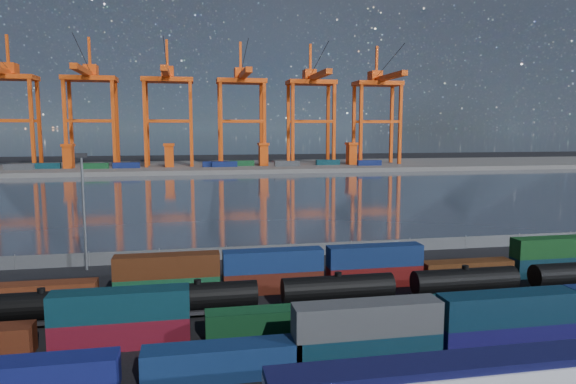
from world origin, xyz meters
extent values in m
plane|color=black|center=(0.00, 0.00, 0.00)|extent=(700.00, 700.00, 0.00)
plane|color=#313947|center=(0.00, 105.00, 0.01)|extent=(700.00, 700.00, 0.00)
cube|color=#514F4C|center=(0.00, 210.00, 1.00)|extent=(700.00, 70.00, 2.00)
cone|color=#1E2630|center=(-200.00, 1600.00, 260.00)|extent=(1100.00, 1100.00, 520.00)
cone|color=#1E2630|center=(200.00, 1600.00, 230.00)|extent=(1040.00, 1040.00, 460.00)
cone|color=#1E2630|center=(600.00, 1600.00, 190.00)|extent=(960.00, 960.00, 380.00)
cone|color=#1E2630|center=(950.00, 1600.00, 150.00)|extent=(840.00, 840.00, 300.00)
cube|color=#0F1039|center=(1.99, -21.04, 5.27)|extent=(26.09, 2.82, 0.52)
cube|color=navy|center=(-27.26, -9.69, 1.37)|extent=(12.68, 2.58, 2.75)
cube|color=navy|center=(-12.96, -9.69, 1.37)|extent=(12.68, 2.58, 2.75)
cube|color=#0B2A39|center=(-0.74, -9.69, 1.37)|extent=(12.68, 2.58, 2.75)
cube|color=#474A4D|center=(-0.74, -9.69, 4.12)|extent=(12.68, 2.58, 2.75)
cube|color=#120F4E|center=(12.40, -9.69, 1.37)|extent=(12.68, 2.58, 2.75)
cube|color=#0B273B|center=(12.40, -9.69, 4.12)|extent=(12.68, 2.58, 2.75)
cube|color=maroon|center=(-21.68, -2.01, 1.34)|extent=(12.39, 2.52, 2.68)
cube|color=#0B303B|center=(-21.68, -2.01, 4.03)|extent=(12.39, 2.52, 2.68)
cube|color=#134A25|center=(-7.89, -2.01, 1.34)|extent=(12.39, 2.52, 2.68)
cube|color=#0C3A3E|center=(4.22, -2.01, 1.34)|extent=(12.39, 2.52, 2.68)
cube|color=#5B3012|center=(17.01, -2.01, 1.34)|extent=(12.39, 2.52, 2.68)
cube|color=#642A14|center=(-32.14, 11.18, 1.32)|extent=(12.23, 2.49, 2.65)
cube|color=#134929|center=(-18.07, 11.18, 1.32)|extent=(12.23, 2.49, 2.65)
cube|color=#4B230F|center=(-18.07, 11.18, 3.97)|extent=(12.23, 2.49, 2.65)
cube|color=#4D190F|center=(-5.43, 11.18, 1.32)|extent=(12.23, 2.49, 2.65)
cube|color=navy|center=(-5.43, 11.18, 3.97)|extent=(12.23, 2.49, 2.65)
cube|color=#5C0E0D|center=(7.66, 11.18, 1.32)|extent=(12.23, 2.49, 2.65)
cube|color=navy|center=(7.66, 11.18, 3.97)|extent=(12.23, 2.49, 2.65)
cube|color=#4D270F|center=(20.56, 11.18, 1.32)|extent=(12.23, 2.49, 2.65)
cube|color=#0A2939|center=(33.58, 11.18, 1.32)|extent=(12.23, 2.49, 2.65)
cube|color=#124419|center=(33.58, 11.18, 3.97)|extent=(12.23, 2.49, 2.65)
cylinder|color=black|center=(-30.16, 4.40, 2.24)|extent=(12.66, 2.82, 2.82)
cylinder|color=black|center=(-30.16, 4.40, 3.80)|extent=(0.78, 0.78, 0.49)
cube|color=black|center=(-30.16, 4.40, 0.68)|extent=(13.14, 1.95, 0.39)
cube|color=black|center=(-25.78, 4.40, 0.29)|extent=(2.43, 1.75, 0.58)
cylinder|color=black|center=(-14.66, 4.40, 2.24)|extent=(12.66, 2.82, 2.82)
cylinder|color=black|center=(-14.66, 4.40, 3.80)|extent=(0.78, 0.78, 0.49)
cube|color=black|center=(-14.66, 4.40, 0.68)|extent=(13.14, 1.95, 0.39)
cube|color=black|center=(-19.04, 4.40, 0.29)|extent=(2.43, 1.75, 0.58)
cube|color=black|center=(-10.28, 4.40, 0.29)|extent=(2.43, 1.75, 0.58)
cylinder|color=black|center=(0.84, 4.40, 2.24)|extent=(12.66, 2.82, 2.82)
cylinder|color=black|center=(0.84, 4.40, 3.80)|extent=(0.78, 0.78, 0.49)
cube|color=black|center=(0.84, 4.40, 0.68)|extent=(13.14, 1.95, 0.39)
cube|color=black|center=(-3.54, 4.40, 0.29)|extent=(2.43, 1.75, 0.58)
cube|color=black|center=(5.22, 4.40, 0.29)|extent=(2.43, 1.75, 0.58)
cylinder|color=black|center=(16.34, 4.40, 2.24)|extent=(12.66, 2.82, 2.82)
cylinder|color=black|center=(16.34, 4.40, 3.80)|extent=(0.78, 0.78, 0.49)
cube|color=black|center=(16.34, 4.40, 0.68)|extent=(13.14, 1.95, 0.39)
cube|color=black|center=(11.96, 4.40, 0.29)|extent=(2.43, 1.75, 0.58)
cube|color=black|center=(20.72, 4.40, 0.29)|extent=(2.43, 1.75, 0.58)
cube|color=black|center=(27.46, 4.40, 0.29)|extent=(2.43, 1.75, 0.58)
cube|color=#595B5E|center=(0.00, 28.00, 1.00)|extent=(160.00, 0.06, 2.00)
cylinder|color=slate|center=(-40.00, 28.00, 1.10)|extent=(0.12, 0.12, 2.20)
cylinder|color=slate|center=(-30.00, 28.00, 1.10)|extent=(0.12, 0.12, 2.20)
cylinder|color=slate|center=(-20.00, 28.00, 1.10)|extent=(0.12, 0.12, 2.20)
cylinder|color=slate|center=(-10.00, 28.00, 1.10)|extent=(0.12, 0.12, 2.20)
cylinder|color=slate|center=(0.00, 28.00, 1.10)|extent=(0.12, 0.12, 2.20)
cylinder|color=slate|center=(10.00, 28.00, 1.10)|extent=(0.12, 0.12, 2.20)
cylinder|color=slate|center=(20.00, 28.00, 1.10)|extent=(0.12, 0.12, 2.20)
cylinder|color=slate|center=(30.00, 28.00, 1.10)|extent=(0.12, 0.12, 2.20)
cylinder|color=slate|center=(40.00, 28.00, 1.10)|extent=(0.12, 0.12, 2.20)
cylinder|color=slate|center=(50.00, 28.00, 1.10)|extent=(0.12, 0.12, 2.20)
cylinder|color=slate|center=(-30.00, 26.00, 8.00)|extent=(0.36, 0.36, 16.00)
cube|color=black|center=(-30.00, 26.00, 16.30)|extent=(1.60, 0.40, 0.60)
cube|color=#E84C10|center=(-84.51, 199.28, 21.46)|extent=(1.53, 1.53, 42.92)
cube|color=#E84C10|center=(-84.51, 210.72, 21.46)|extent=(1.53, 1.53, 42.92)
cube|color=#E84C10|center=(-95.00, 199.28, 23.60)|extent=(20.98, 1.34, 1.34)
cube|color=#E84C10|center=(-95.00, 210.72, 23.60)|extent=(20.98, 1.34, 1.34)
cube|color=#E84C10|center=(-95.00, 205.00, 42.92)|extent=(23.84, 13.35, 2.10)
cube|color=#E84C10|center=(-95.00, 208.81, 47.21)|extent=(5.72, 7.63, 4.77)
cube|color=#E84C10|center=(-95.00, 206.91, 54.36)|extent=(1.14, 1.14, 15.26)
cube|color=#E84C10|center=(-70.49, 199.28, 21.46)|extent=(1.53, 1.53, 42.92)
cube|color=#E84C10|center=(-70.49, 210.72, 21.46)|extent=(1.53, 1.53, 42.92)
cube|color=#E84C10|center=(-49.51, 199.28, 21.46)|extent=(1.53, 1.53, 42.92)
cube|color=#E84C10|center=(-49.51, 210.72, 21.46)|extent=(1.53, 1.53, 42.92)
cube|color=#E84C10|center=(-60.00, 199.28, 23.60)|extent=(20.98, 1.34, 1.34)
cube|color=#E84C10|center=(-60.00, 210.72, 23.60)|extent=(20.98, 1.34, 1.34)
cube|color=#E84C10|center=(-60.00, 205.00, 42.92)|extent=(23.84, 13.35, 2.10)
cube|color=#E84C10|center=(-60.00, 193.56, 44.82)|extent=(2.86, 45.78, 2.38)
cube|color=#E84C10|center=(-60.00, 208.81, 47.21)|extent=(5.72, 7.63, 4.77)
cube|color=#E84C10|center=(-60.00, 206.91, 54.36)|extent=(1.14, 1.14, 15.26)
cylinder|color=black|center=(-60.00, 191.27, 51.50)|extent=(0.23, 39.25, 12.95)
cube|color=#E84C10|center=(-35.49, 199.28, 21.46)|extent=(1.53, 1.53, 42.92)
cube|color=#E84C10|center=(-35.49, 210.72, 21.46)|extent=(1.53, 1.53, 42.92)
cube|color=#E84C10|center=(-14.51, 199.28, 21.46)|extent=(1.53, 1.53, 42.92)
cube|color=#E84C10|center=(-14.51, 210.72, 21.46)|extent=(1.53, 1.53, 42.92)
cube|color=#E84C10|center=(-25.00, 199.28, 23.60)|extent=(20.98, 1.34, 1.34)
cube|color=#E84C10|center=(-25.00, 210.72, 23.60)|extent=(20.98, 1.34, 1.34)
cube|color=#E84C10|center=(-25.00, 205.00, 42.92)|extent=(23.84, 13.35, 2.10)
cube|color=#E84C10|center=(-25.00, 193.56, 44.82)|extent=(2.86, 45.78, 2.38)
cube|color=#E84C10|center=(-25.00, 208.81, 47.21)|extent=(5.72, 7.63, 4.77)
cube|color=#E84C10|center=(-25.00, 206.91, 54.36)|extent=(1.14, 1.14, 15.26)
cylinder|color=black|center=(-25.00, 191.27, 51.50)|extent=(0.23, 39.25, 12.95)
cube|color=#E84C10|center=(-0.49, 199.28, 21.46)|extent=(1.53, 1.53, 42.92)
cube|color=#E84C10|center=(-0.49, 210.72, 21.46)|extent=(1.53, 1.53, 42.92)
cube|color=#E84C10|center=(20.49, 199.28, 21.46)|extent=(1.53, 1.53, 42.92)
cube|color=#E84C10|center=(20.49, 210.72, 21.46)|extent=(1.53, 1.53, 42.92)
cube|color=#E84C10|center=(10.00, 199.28, 23.60)|extent=(20.98, 1.34, 1.34)
cube|color=#E84C10|center=(10.00, 210.72, 23.60)|extent=(20.98, 1.34, 1.34)
cube|color=#E84C10|center=(10.00, 205.00, 42.92)|extent=(23.84, 13.35, 2.10)
cube|color=#E84C10|center=(10.00, 193.56, 44.82)|extent=(2.86, 45.78, 2.38)
cube|color=#E84C10|center=(10.00, 208.81, 47.21)|extent=(5.72, 7.63, 4.77)
cube|color=#E84C10|center=(10.00, 206.91, 54.36)|extent=(1.14, 1.14, 15.26)
cylinder|color=black|center=(10.00, 191.27, 51.50)|extent=(0.23, 39.25, 12.95)
cube|color=#E84C10|center=(34.51, 199.28, 21.46)|extent=(1.53, 1.53, 42.92)
cube|color=#E84C10|center=(34.51, 210.72, 21.46)|extent=(1.53, 1.53, 42.92)
cube|color=#E84C10|center=(55.49, 199.28, 21.46)|extent=(1.53, 1.53, 42.92)
cube|color=#E84C10|center=(55.49, 210.72, 21.46)|extent=(1.53, 1.53, 42.92)
cube|color=#E84C10|center=(45.00, 199.28, 23.60)|extent=(20.98, 1.34, 1.34)
cube|color=#E84C10|center=(45.00, 210.72, 23.60)|extent=(20.98, 1.34, 1.34)
cube|color=#E84C10|center=(45.00, 205.00, 42.92)|extent=(23.84, 13.35, 2.10)
cube|color=#E84C10|center=(45.00, 193.56, 44.82)|extent=(2.86, 45.78, 2.38)
cube|color=#E84C10|center=(45.00, 208.81, 47.21)|extent=(5.72, 7.63, 4.77)
cube|color=#E84C10|center=(45.00, 206.91, 54.36)|extent=(1.14, 1.14, 15.26)
cylinder|color=black|center=(45.00, 191.27, 51.50)|extent=(0.23, 39.25, 12.95)
cube|color=#E84C10|center=(69.51, 199.28, 21.46)|extent=(1.53, 1.53, 42.92)
cube|color=#E84C10|center=(69.51, 210.72, 21.46)|extent=(1.53, 1.53, 42.92)
cube|color=#E84C10|center=(90.49, 199.28, 21.46)|extent=(1.53, 1.53, 42.92)
cube|color=#E84C10|center=(90.49, 210.72, 21.46)|extent=(1.53, 1.53, 42.92)
cube|color=#E84C10|center=(80.00, 199.28, 23.60)|extent=(20.98, 1.34, 1.34)
cube|color=#E84C10|center=(80.00, 210.72, 23.60)|extent=(20.98, 1.34, 1.34)
cube|color=#E84C10|center=(80.00, 205.00, 42.92)|extent=(23.84, 13.35, 2.10)
cube|color=#E84C10|center=(80.00, 193.56, 44.82)|extent=(2.86, 45.78, 2.38)
cube|color=#E84C10|center=(80.00, 208.81, 47.21)|extent=(5.72, 7.63, 4.77)
cube|color=#E84C10|center=(80.00, 206.91, 54.36)|extent=(1.14, 1.14, 15.26)
cylinder|color=black|center=(80.00, 191.27, 51.50)|extent=(0.23, 39.25, 12.95)
cube|color=navy|center=(0.66, 194.68, 3.30)|extent=(12.00, 2.44, 2.60)
cube|color=navy|center=(71.34, 190.93, 3.30)|extent=(12.00, 2.44, 2.60)
cube|color=navy|center=(-3.64, 196.08, 3.30)|extent=(12.00, 2.44, 2.60)
cube|color=#0C3842|center=(-79.29, 198.48, 3.30)|extent=(12.00, 2.44, 2.60)
cube|color=#3F4244|center=(-89.24, 193.73, 3.30)|extent=(12.00, 2.44, 2.60)
cube|color=#3F4244|center=(30.38, 192.70, 3.30)|extent=(12.00, 2.44, 2.60)
cube|color=#144C23|center=(-57.75, 194.20, 3.30)|extent=(12.00, 2.44, 2.60)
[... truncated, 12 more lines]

